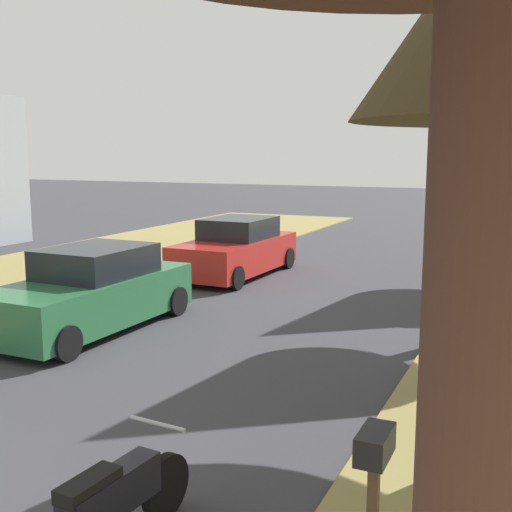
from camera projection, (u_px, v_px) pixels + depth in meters
name	position (u px, v px, depth m)	size (l,w,h in m)	color
parked_sedan_green	(91.00, 292.00, 12.15)	(2.01, 4.43, 1.57)	#28663D
parked_sedan_red	(236.00, 249.00, 17.52)	(2.01, 4.43, 1.57)	red
parked_motorcycle	(110.00, 506.00, 5.25)	(0.60, 2.05, 0.97)	black
curbside_mailbox	(374.00, 464.00, 4.77)	(0.22, 0.44, 1.27)	brown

